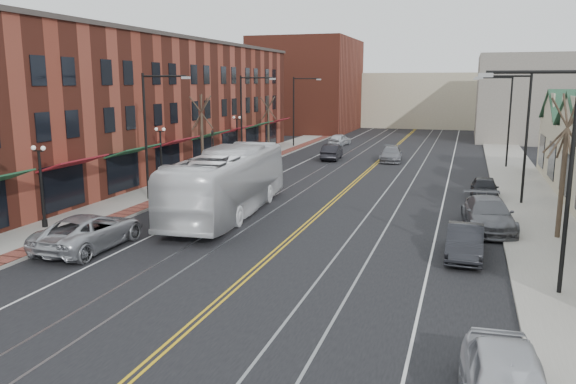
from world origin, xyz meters
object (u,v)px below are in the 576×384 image
Objects in this scene: parked_car_b at (465,242)px; parked_car_c at (488,214)px; transit_bus at (228,182)px; parked_car_d at (484,188)px; parked_suv at (90,231)px.

parked_car_c reaches higher than parked_car_b.
parked_car_d is at bearing -152.05° from transit_bus.
parked_car_b is at bearing -166.90° from parked_suv.
parked_car_b is at bearing -108.74° from parked_car_c.
parked_suv is at bearing -159.68° from parked_car_c.
transit_bus is 2.40× the size of parked_car_c.
parked_car_c is 1.33× the size of parked_car_d.
parked_suv is 19.91m from parked_car_c.
parked_car_c is at bearing 78.88° from parked_car_b.
parked_suv is at bearing -166.51° from parked_car_b.
parked_car_b is at bearing 157.14° from transit_bus.
parked_car_c is (14.30, 0.97, -1.07)m from transit_bus.
parked_car_d is at bearing 85.90° from parked_car_b.
parked_suv is 24.71m from parked_car_d.
transit_bus reaches higher than parked_car_d.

